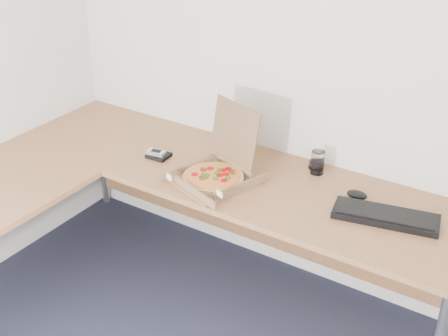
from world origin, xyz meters
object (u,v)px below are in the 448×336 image
Objects in this scene: pizza_box at (216,173)px; wallet at (159,155)px; keyboard at (386,216)px; drinking_glass at (318,162)px; desk at (126,195)px.

pizza_box reaches higher than wallet.
keyboard is (0.83, 0.12, -0.03)m from pizza_box.
drinking_glass reaches higher than keyboard.
desk is 0.97m from drinking_glass.
wallet is (-0.08, 0.36, 0.04)m from desk.
wallet is at bearing 171.48° from keyboard.
desk is 20.55× the size of drinking_glass.
wallet is at bearing -167.12° from pizza_box.
pizza_box is at bearing -138.78° from drinking_glass.
drinking_glass is 0.50m from keyboard.
wallet is (-0.40, 0.05, -0.03)m from pizza_box.
pizza_box is 0.84m from keyboard.
pizza_box is at bearing 176.21° from keyboard.
desk is at bearing -115.95° from pizza_box.
drinking_glass is (0.71, 0.66, 0.09)m from desk.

